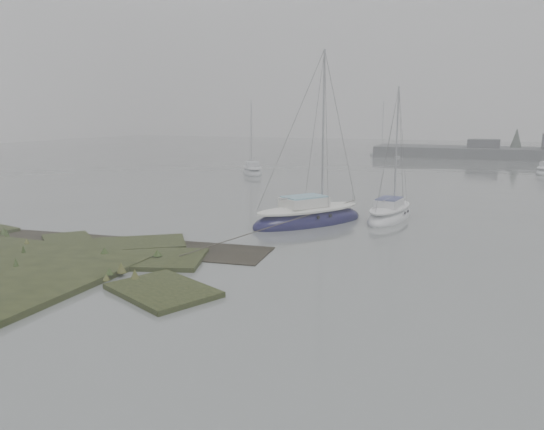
{
  "coord_description": "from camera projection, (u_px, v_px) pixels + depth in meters",
  "views": [
    {
      "loc": [
        10.01,
        -14.67,
        5.82
      ],
      "look_at": [
        2.27,
        4.82,
        1.8
      ],
      "focal_mm": 35.0,
      "sensor_mm": 36.0,
      "label": 1
    }
  ],
  "objects": [
    {
      "name": "sailboat_white",
      "position": [
        390.0,
        215.0,
        29.75
      ],
      "size": [
        2.53,
        5.77,
        7.88
      ],
      "rotation": [
        0.0,
        0.0,
        -0.13
      ],
      "color": "silver",
      "rests_on": "ground"
    },
    {
      "name": "ground",
      "position": [
        355.0,
        183.0,
        45.5
      ],
      "size": [
        160.0,
        160.0,
        0.0
      ],
      "primitive_type": "plane",
      "color": "slate",
      "rests_on": "ground"
    },
    {
      "name": "sailboat_far_c",
      "position": [
        386.0,
        155.0,
        73.41
      ],
      "size": [
        5.81,
        4.59,
        8.02
      ],
      "rotation": [
        0.0,
        0.0,
        1.01
      ],
      "color": "silver",
      "rests_on": "ground"
    },
    {
      "name": "sailboat_main",
      "position": [
        308.0,
        218.0,
        28.45
      ],
      "size": [
        5.88,
        7.01,
        9.83
      ],
      "rotation": [
        0.0,
        0.0,
        -0.61
      ],
      "color": "#0D0B35",
      "rests_on": "ground"
    },
    {
      "name": "sailboat_far_a",
      "position": [
        252.0,
        171.0,
        52.18
      ],
      "size": [
        4.3,
        5.63,
        7.72
      ],
      "rotation": [
        0.0,
        0.0,
        0.53
      ],
      "color": "#9CA1A6",
      "rests_on": "ground"
    }
  ]
}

